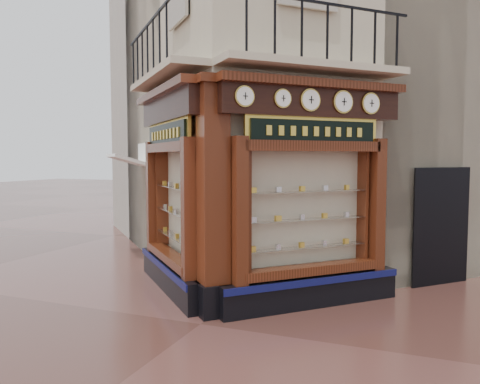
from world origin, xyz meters
The scene contains 16 objects.
ground centered at (0.00, 0.00, 0.00)m, with size 80.00×80.00×0.00m, color #4F2C24.
main_building centered at (0.00, 6.16, 6.00)m, with size 8.00×8.00×12.00m, color #BDAF94.
neighbour_left centered at (-2.47, 8.63, 5.50)m, with size 8.00×8.00×11.00m, color #B8B1A0.
neighbour_right centered at (2.47, 8.63, 5.50)m, with size 8.00×8.00×11.00m, color #B8B1A0.
shopfront_left centered at (-1.41, 1.57, 1.98)m, with size 2.86×2.86×3.98m.
shopfront_right centered at (1.41, 1.57, 1.98)m, with size 2.86×2.86×3.98m.
corner_pilaster centered at (0.00, 0.50, 1.95)m, with size 0.85×0.85×3.98m.
balcony centered at (0.00, 1.49, 4.22)m, with size 5.94×2.97×1.03m.
clock_a centered at (0.57, 0.47, 3.62)m, with size 0.27×0.27×0.34m.
clock_b centered at (1.05, 0.95, 3.62)m, with size 0.26×0.26×0.31m.
clock_c centered at (1.43, 1.33, 3.62)m, with size 0.31×0.31×0.38m.
clock_d centered at (1.90, 1.80, 3.62)m, with size 0.32×0.32×0.40m.
clock_e centered at (2.32, 2.22, 3.62)m, with size 0.31×0.31×0.39m.
awning centered at (-3.93, 3.72, 0.00)m, with size 1.57×0.94×0.08m, color white, non-canonical shape.
signboard_left centered at (-1.46, 1.51, 3.10)m, with size 2.07×2.07×0.55m.
signboard_right centered at (1.46, 1.51, 3.10)m, with size 1.90×1.90×0.51m.
Camera 1 is at (3.27, -6.53, 2.65)m, focal length 35.00 mm.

